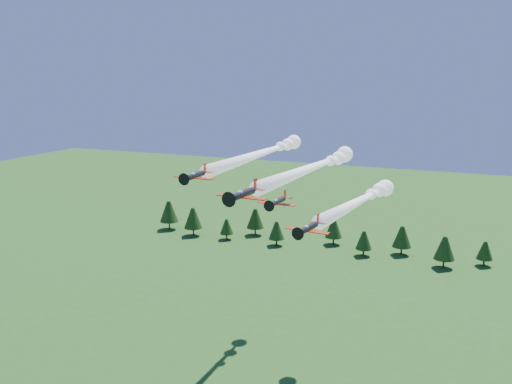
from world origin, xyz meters
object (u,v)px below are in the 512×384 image
at_px(plane_lead, 314,167).
at_px(plane_slot, 277,202).
at_px(plane_right, 362,200).
at_px(plane_left, 264,152).

distance_m(plane_lead, plane_slot, 13.93).
xyz_separation_m(plane_right, plane_slot, (-12.57, -14.15, 1.43)).
xyz_separation_m(plane_lead, plane_slot, (-2.97, -12.72, -4.84)).
relative_size(plane_lead, plane_right, 1.24).
height_order(plane_lead, plane_slot, plane_lead).
bearing_deg(plane_lead, plane_slot, -98.78).
bearing_deg(plane_slot, plane_right, 50.49).
distance_m(plane_left, plane_slot, 26.57).
distance_m(plane_right, plane_slot, 18.99).
xyz_separation_m(plane_lead, plane_left, (-15.22, 10.18, 0.76)).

